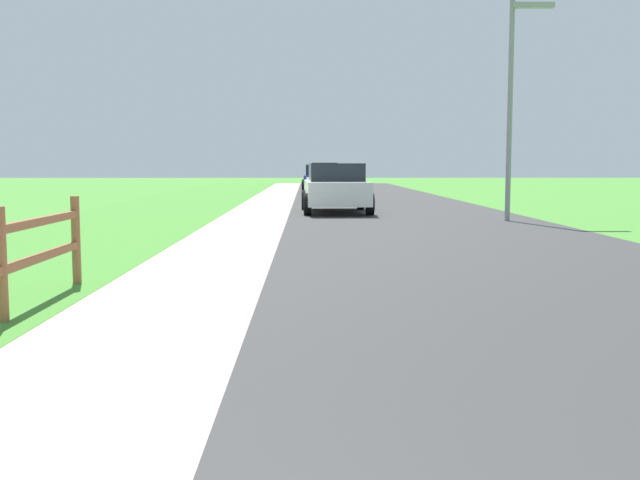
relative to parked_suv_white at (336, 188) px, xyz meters
The scene contains 9 objects.
ground_plane 2.76m from the parked_suv_white, 123.55° to the left, with size 120.00×120.00×0.00m, color #448630.
road_asphalt 4.74m from the parked_suv_white, 64.12° to the left, with size 7.00×66.00×0.01m, color #333333.
curb_concrete 6.18m from the parked_suv_white, 136.70° to the left, with size 6.00×66.00×0.01m, color #BB9B94.
grass_verge 7.33m from the parked_suv_white, 144.81° to the left, with size 5.00×66.00×0.00m, color #448630.
parked_suv_white is the anchor object (origin of this frame).
parked_car_beige 7.26m from the parked_suv_white, 90.20° to the left, with size 2.05×4.51×1.53m.
parked_car_blue 16.85m from the parked_suv_white, 90.66° to the left, with size 2.01×4.74×1.51m.
parked_car_silver 26.12m from the parked_suv_white, 89.47° to the left, with size 2.14×4.96×1.64m.
street_lamp 6.53m from the parked_suv_white, 38.68° to the right, with size 1.17×0.20×5.85m.
Camera 1 is at (0.56, -1.21, 1.53)m, focal length 42.43 mm.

